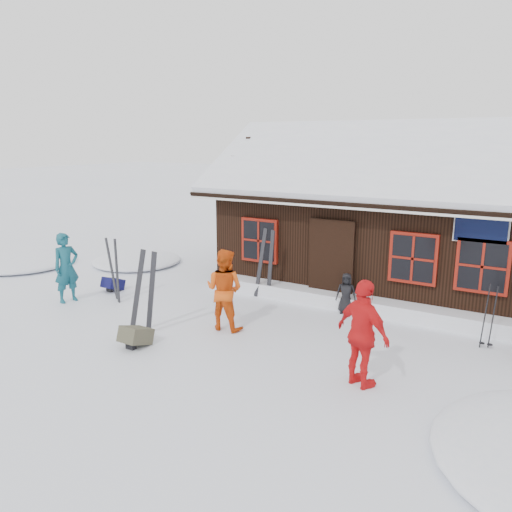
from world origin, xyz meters
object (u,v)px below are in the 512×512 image
(skier_orange_left, at_px, (224,289))
(backpack_olive, at_px, (136,339))
(skier_crouched, at_px, (346,293))
(skier_teal, at_px, (66,268))
(ski_poles, at_px, (489,318))
(skier_orange_right, at_px, (363,334))
(backpack_blue, at_px, (113,286))
(ski_pair_left, at_px, (144,293))

(skier_orange_left, distance_m, backpack_olive, 2.03)
(skier_orange_left, height_order, skier_crouched, skier_orange_left)
(skier_teal, height_order, skier_crouched, skier_teal)
(backpack_olive, bearing_deg, skier_orange_left, 60.57)
(skier_teal, bearing_deg, skier_crouched, -53.59)
(ski_poles, bearing_deg, backpack_olive, -149.96)
(backpack_olive, bearing_deg, skier_orange_right, 9.25)
(skier_teal, xyz_separation_m, skier_orange_right, (7.62, -0.52, 0.03))
(ski_poles, relative_size, backpack_blue, 2.59)
(skier_orange_right, height_order, backpack_olive, skier_orange_right)
(skier_orange_left, relative_size, backpack_olive, 3.05)
(skier_crouched, bearing_deg, skier_orange_left, -144.16)
(skier_crouched, xyz_separation_m, ski_pair_left, (-3.06, -3.29, 0.39))
(skier_teal, height_order, ski_pair_left, ski_pair_left)
(skier_teal, xyz_separation_m, backpack_olive, (3.38, -1.20, -0.70))
(skier_orange_left, bearing_deg, ski_poles, -165.74)
(skier_orange_left, bearing_deg, skier_orange_right, 158.60)
(skier_teal, xyz_separation_m, skier_crouched, (6.16, 2.67, -0.38))
(backpack_olive, bearing_deg, ski_poles, 30.14)
(skier_teal, distance_m, skier_orange_left, 4.34)
(skier_crouched, bearing_deg, backpack_blue, 179.89)
(skier_crouched, distance_m, backpack_blue, 6.07)
(skier_teal, distance_m, skier_crouched, 6.73)
(ski_poles, xyz_separation_m, backpack_blue, (-8.89, -0.98, -0.47))
(skier_crouched, xyz_separation_m, backpack_blue, (-5.87, -1.50, -0.33))
(backpack_blue, bearing_deg, skier_teal, -103.75)
(skier_teal, height_order, ski_poles, skier_teal)
(ski_poles, bearing_deg, skier_orange_right, -120.31)
(skier_teal, relative_size, skier_crouched, 1.82)
(skier_crouched, xyz_separation_m, backpack_olive, (-2.78, -3.87, -0.32))
(skier_crouched, height_order, backpack_blue, skier_crouched)
(skier_orange_right, height_order, skier_crouched, skier_orange_right)
(backpack_blue, bearing_deg, skier_orange_left, -9.82)
(ski_poles, distance_m, backpack_olive, 6.72)
(backpack_blue, bearing_deg, backpack_olive, -37.21)
(skier_teal, relative_size, ski_poles, 1.32)
(skier_orange_right, xyz_separation_m, backpack_olive, (-4.24, -0.68, -0.74))
(skier_orange_left, relative_size, skier_crouched, 1.82)
(ski_pair_left, bearing_deg, skier_orange_left, 23.18)
(skier_orange_left, distance_m, skier_orange_right, 3.44)
(skier_orange_right, relative_size, ski_pair_left, 0.98)
(backpack_blue, bearing_deg, skier_orange_right, -12.68)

